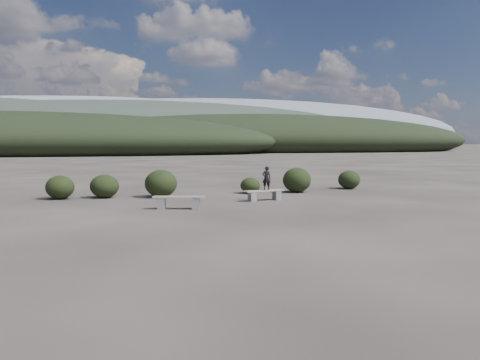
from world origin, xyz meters
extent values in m
plane|color=#2A2421|center=(0.00, 0.00, 0.00)|extent=(1200.00, 1200.00, 0.00)
cube|color=gray|center=(-2.61, 4.55, 0.21)|extent=(0.34, 0.42, 0.42)
cube|color=gray|center=(-1.38, 4.24, 0.21)|extent=(0.34, 0.42, 0.42)
cube|color=gray|center=(-2.00, 4.40, 0.45)|extent=(1.94, 0.84, 0.05)
cube|color=gray|center=(1.20, 5.93, 0.20)|extent=(0.31, 0.39, 0.40)
cube|color=gray|center=(2.36, 6.18, 0.20)|extent=(0.31, 0.39, 0.40)
cube|color=gray|center=(1.78, 6.05, 0.42)|extent=(1.82, 0.74, 0.05)
imported|color=black|center=(1.86, 6.07, 0.94)|extent=(0.40, 0.29, 1.00)
ellipsoid|color=black|center=(-4.78, 8.73, 0.51)|extent=(1.25, 1.25, 1.03)
ellipsoid|color=black|center=(-2.34, 8.35, 0.61)|extent=(1.43, 1.43, 1.23)
ellipsoid|color=black|center=(1.94, 8.95, 0.38)|extent=(0.95, 0.95, 0.76)
ellipsoid|color=black|center=(4.29, 8.88, 0.61)|extent=(1.38, 1.38, 1.21)
ellipsoid|color=black|center=(7.58, 9.84, 0.48)|extent=(1.15, 1.15, 0.96)
ellipsoid|color=black|center=(-6.63, 8.73, 0.51)|extent=(1.21, 1.21, 1.02)
ellipsoid|color=black|center=(-25.00, 90.00, 2.70)|extent=(110.00, 40.00, 12.00)
ellipsoid|color=black|center=(35.00, 110.00, 3.15)|extent=(120.00, 44.00, 14.00)
ellipsoid|color=#2B352C|center=(0.00, 160.00, 5.40)|extent=(190.00, 64.00, 24.00)
ellipsoid|color=slate|center=(70.00, 300.00, 9.90)|extent=(340.00, 110.00, 44.00)
ellipsoid|color=gray|center=(-30.00, 400.00, 12.60)|extent=(460.00, 140.00, 56.00)
camera|label=1|loc=(-3.90, -12.60, 2.42)|focal=35.00mm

